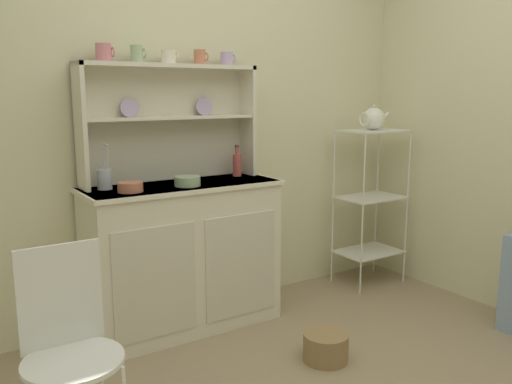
# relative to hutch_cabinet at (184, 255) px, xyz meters

# --- Properties ---
(wall_back) EXTENTS (3.84, 0.05, 2.50)m
(wall_back) POSITION_rel_hutch_cabinet_xyz_m (0.23, 0.26, 0.80)
(wall_back) COLOR beige
(wall_back) RESTS_ON ground
(hutch_cabinet) EXTENTS (1.15, 0.45, 0.88)m
(hutch_cabinet) POSITION_rel_hutch_cabinet_xyz_m (0.00, 0.00, 0.00)
(hutch_cabinet) COLOR silver
(hutch_cabinet) RESTS_ON ground
(hutch_shelf_unit) EXTENTS (1.08, 0.18, 0.68)m
(hutch_shelf_unit) POSITION_rel_hutch_cabinet_xyz_m (0.00, 0.16, 0.83)
(hutch_shelf_unit) COLOR beige
(hutch_shelf_unit) RESTS_ON hutch_cabinet
(bakers_rack) EXTENTS (0.46, 0.32, 1.14)m
(bakers_rack) POSITION_rel_hutch_cabinet_xyz_m (1.48, -0.05, 0.23)
(bakers_rack) COLOR silver
(bakers_rack) RESTS_ON ground
(wire_chair) EXTENTS (0.36, 0.36, 0.85)m
(wire_chair) POSITION_rel_hutch_cabinet_xyz_m (-0.89, -0.88, 0.07)
(wire_chair) COLOR white
(wire_chair) RESTS_ON ground
(floor_basket) EXTENTS (0.24, 0.24, 0.15)m
(floor_basket) POSITION_rel_hutch_cabinet_xyz_m (0.44, -0.79, -0.38)
(floor_basket) COLOR #93754C
(floor_basket) RESTS_ON ground
(cup_rose_0) EXTENTS (0.10, 0.08, 0.09)m
(cup_rose_0) POSITION_rel_hutch_cabinet_xyz_m (-0.38, 0.12, 1.16)
(cup_rose_0) COLOR #D17A84
(cup_rose_0) RESTS_ON hutch_shelf_unit
(cup_sage_1) EXTENTS (0.08, 0.07, 0.09)m
(cup_sage_1) POSITION_rel_hutch_cabinet_xyz_m (-0.19, 0.12, 1.16)
(cup_sage_1) COLOR #9EB78E
(cup_sage_1) RESTS_ON hutch_shelf_unit
(cup_cream_2) EXTENTS (0.10, 0.08, 0.08)m
(cup_cream_2) POSITION_rel_hutch_cabinet_xyz_m (-0.01, 0.12, 1.15)
(cup_cream_2) COLOR silver
(cup_cream_2) RESTS_ON hutch_shelf_unit
(cup_terracotta_3) EXTENTS (0.08, 0.07, 0.09)m
(cup_terracotta_3) POSITION_rel_hutch_cabinet_xyz_m (0.20, 0.12, 1.15)
(cup_terracotta_3) COLOR #C67556
(cup_terracotta_3) RESTS_ON hutch_shelf_unit
(cup_lilac_4) EXTENTS (0.09, 0.08, 0.08)m
(cup_lilac_4) POSITION_rel_hutch_cabinet_xyz_m (0.38, 0.12, 1.15)
(cup_lilac_4) COLOR #B79ECC
(cup_lilac_4) RESTS_ON hutch_shelf_unit
(bowl_mixing_large) EXTENTS (0.13, 0.13, 0.05)m
(bowl_mixing_large) POSITION_rel_hutch_cabinet_xyz_m (-0.34, -0.07, 0.45)
(bowl_mixing_large) COLOR #C67556
(bowl_mixing_large) RESTS_ON hutch_cabinet
(bowl_floral_medium) EXTENTS (0.15, 0.15, 0.05)m
(bowl_floral_medium) POSITION_rel_hutch_cabinet_xyz_m (0.00, -0.07, 0.45)
(bowl_floral_medium) COLOR #9EB78E
(bowl_floral_medium) RESTS_ON hutch_cabinet
(jam_bottle) EXTENTS (0.06, 0.06, 0.20)m
(jam_bottle) POSITION_rel_hutch_cabinet_xyz_m (0.43, 0.09, 0.50)
(jam_bottle) COLOR #B74C47
(jam_bottle) RESTS_ON hutch_cabinet
(utensil_jar) EXTENTS (0.08, 0.08, 0.25)m
(utensil_jar) POSITION_rel_hutch_cabinet_xyz_m (-0.42, 0.08, 0.49)
(utensil_jar) COLOR #B2B7C6
(utensil_jar) RESTS_ON hutch_cabinet
(porcelain_teapot) EXTENTS (0.25, 0.16, 0.18)m
(porcelain_teapot) POSITION_rel_hutch_cabinet_xyz_m (1.48, -0.05, 0.76)
(porcelain_teapot) COLOR white
(porcelain_teapot) RESTS_ON bakers_rack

